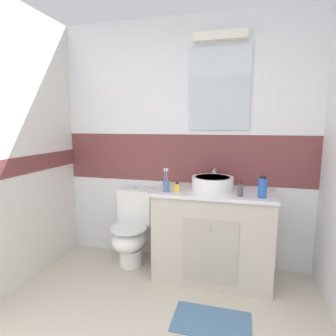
{
  "coord_description": "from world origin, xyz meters",
  "views": [
    {
      "loc": [
        0.58,
        -0.4,
        1.45
      ],
      "look_at": [
        -0.03,
        1.92,
        1.07
      ],
      "focal_mm": 29.61,
      "sensor_mm": 36.0,
      "label": 1
    }
  ],
  "objects_px": {
    "sink_basin": "(212,183)",
    "perfume_flask_small": "(177,187)",
    "toilet": "(132,230)",
    "soap_dispenser": "(240,190)",
    "mouthwash_bottle": "(263,187)",
    "toothbrush_cup": "(166,185)"
  },
  "relations": [
    {
      "from": "perfume_flask_small",
      "to": "mouthwash_bottle",
      "type": "height_order",
      "value": "mouthwash_bottle"
    },
    {
      "from": "toothbrush_cup",
      "to": "soap_dispenser",
      "type": "distance_m",
      "value": 0.65
    },
    {
      "from": "sink_basin",
      "to": "perfume_flask_small",
      "type": "relative_size",
      "value": 4.72
    },
    {
      "from": "toilet",
      "to": "toothbrush_cup",
      "type": "height_order",
      "value": "toothbrush_cup"
    },
    {
      "from": "sink_basin",
      "to": "soap_dispenser",
      "type": "distance_m",
      "value": 0.32
    },
    {
      "from": "perfume_flask_small",
      "to": "soap_dispenser",
      "type": "bearing_deg",
      "value": -2.01
    },
    {
      "from": "mouthwash_bottle",
      "to": "toilet",
      "type": "bearing_deg",
      "value": 171.04
    },
    {
      "from": "sink_basin",
      "to": "toothbrush_cup",
      "type": "bearing_deg",
      "value": -152.74
    },
    {
      "from": "sink_basin",
      "to": "toilet",
      "type": "xyz_separation_m",
      "value": [
        -0.82,
        -0.0,
        -0.55
      ]
    },
    {
      "from": "toilet",
      "to": "perfume_flask_small",
      "type": "distance_m",
      "value": 0.77
    },
    {
      "from": "sink_basin",
      "to": "perfume_flask_small",
      "type": "bearing_deg",
      "value": -148.85
    },
    {
      "from": "toilet",
      "to": "soap_dispenser",
      "type": "height_order",
      "value": "soap_dispenser"
    },
    {
      "from": "sink_basin",
      "to": "soap_dispenser",
      "type": "bearing_deg",
      "value": -38.05
    },
    {
      "from": "soap_dispenser",
      "to": "mouthwash_bottle",
      "type": "bearing_deg",
      "value": 0.15
    },
    {
      "from": "toilet",
      "to": "toothbrush_cup",
      "type": "relative_size",
      "value": 3.64
    },
    {
      "from": "mouthwash_bottle",
      "to": "sink_basin",
      "type": "bearing_deg",
      "value": 155.24
    },
    {
      "from": "toothbrush_cup",
      "to": "toilet",
      "type": "bearing_deg",
      "value": 154.57
    },
    {
      "from": "toilet",
      "to": "perfume_flask_small",
      "type": "relative_size",
      "value": 8.57
    },
    {
      "from": "toilet",
      "to": "perfume_flask_small",
      "type": "bearing_deg",
      "value": -18.82
    },
    {
      "from": "perfume_flask_small",
      "to": "toothbrush_cup",
      "type": "bearing_deg",
      "value": -166.27
    },
    {
      "from": "toothbrush_cup",
      "to": "sink_basin",
      "type": "bearing_deg",
      "value": 27.26
    },
    {
      "from": "toilet",
      "to": "perfume_flask_small",
      "type": "xyz_separation_m",
      "value": [
        0.52,
        -0.18,
        0.53
      ]
    }
  ]
}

